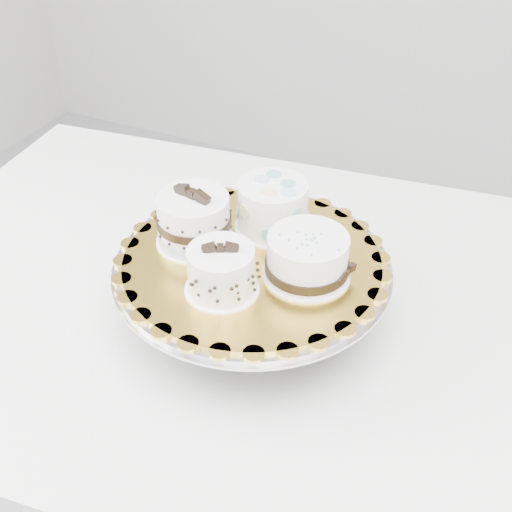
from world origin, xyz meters
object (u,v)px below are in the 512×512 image
at_px(cake_board, 252,260).
at_px(cake_ribbon, 308,258).
at_px(cake_dots, 273,206).
at_px(table, 262,328).
at_px(cake_stand, 252,280).
at_px(cake_swirl, 221,272).
at_px(cake_banded, 194,222).

distance_m(cake_board, cake_ribbon, 0.09).
xyz_separation_m(cake_dots, cake_ribbon, (0.09, -0.08, -0.01)).
relative_size(table, cake_dots, 10.53).
bearing_deg(cake_stand, cake_ribbon, -1.14).
bearing_deg(cake_dots, cake_stand, -68.33).
distance_m(table, cake_board, 0.19).
height_order(table, cake_ribbon, cake_ribbon).
xyz_separation_m(cake_swirl, cake_ribbon, (0.09, 0.08, -0.00)).
relative_size(cake_board, cake_dots, 2.81).
bearing_deg(cake_dots, cake_banded, -119.55).
height_order(table, cake_stand, cake_stand).
relative_size(cake_board, cake_banded, 2.99).
bearing_deg(cake_ribbon, cake_swirl, -128.44).
distance_m(cake_stand, cake_dots, 0.11).
distance_m(cake_banded, cake_ribbon, 0.18).
relative_size(cake_board, cake_swirl, 3.09).
distance_m(cake_board, cake_dots, 0.09).
distance_m(cake_dots, cake_ribbon, 0.12).
distance_m(cake_stand, cake_board, 0.04).
height_order(cake_swirl, cake_ribbon, cake_swirl).
xyz_separation_m(cake_banded, cake_dots, (0.09, 0.08, 0.00)).
bearing_deg(cake_swirl, table, 62.33).
bearing_deg(cake_board, table, 96.22).
height_order(cake_stand, cake_dots, cake_dots).
relative_size(cake_swirl, cake_banded, 0.97).
distance_m(cake_stand, cake_ribbon, 0.11).
distance_m(table, cake_swirl, 0.25).
bearing_deg(cake_swirl, cake_stand, 57.81).
bearing_deg(cake_banded, cake_stand, 10.71).
bearing_deg(cake_ribbon, cake_board, -169.63).
xyz_separation_m(cake_stand, cake_ribbon, (0.08, -0.00, 0.07)).
bearing_deg(cake_board, cake_stand, -45.00).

